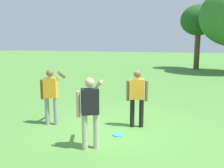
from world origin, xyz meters
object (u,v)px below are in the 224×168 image
(person_thrower, at_px, (51,93))
(person_catcher, at_px, (137,95))
(person_bystander, at_px, (90,108))
(frisbee, at_px, (118,135))
(tree_tall_left, at_px, (199,21))

(person_thrower, relative_size, person_catcher, 1.00)
(person_bystander, bearing_deg, person_thrower, 148.61)
(person_thrower, relative_size, frisbee, 5.57)
(person_thrower, distance_m, tree_tall_left, 18.84)
(person_bystander, relative_size, tree_tall_left, 0.28)
(person_thrower, height_order, person_catcher, same)
(person_thrower, relative_size, person_bystander, 1.00)
(person_bystander, relative_size, frisbee, 5.57)
(person_bystander, distance_m, frisbee, 1.41)
(person_bystander, bearing_deg, frisbee, 72.06)
(person_thrower, xyz_separation_m, person_catcher, (2.41, 0.69, -0.02))
(person_bystander, distance_m, tree_tall_left, 19.69)
(frisbee, relative_size, tree_tall_left, 0.05)
(person_catcher, xyz_separation_m, person_bystander, (-0.60, -1.79, 0.02))
(frisbee, bearing_deg, person_catcher, 70.88)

